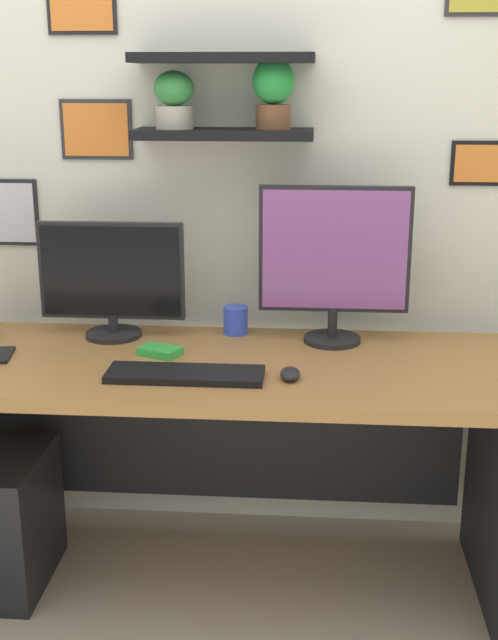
% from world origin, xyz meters
% --- Properties ---
extents(ground_plane, '(8.00, 8.00, 0.00)m').
position_xyz_m(ground_plane, '(0.00, 0.00, 0.00)').
color(ground_plane, tan).
extents(back_wall_assembly, '(4.40, 0.24, 2.70)m').
position_xyz_m(back_wall_assembly, '(-0.00, 0.44, 1.36)').
color(back_wall_assembly, silver).
rests_on(back_wall_assembly, ground).
extents(desk, '(1.80, 0.68, 0.75)m').
position_xyz_m(desk, '(0.00, 0.06, 0.55)').
color(desk, '#9E6B38').
rests_on(desk, ground).
extents(monitor_left, '(0.47, 0.18, 0.37)m').
position_xyz_m(monitor_left, '(-0.35, 0.22, 0.94)').
color(monitor_left, black).
rests_on(monitor_left, desk).
extents(monitor_right, '(0.47, 0.18, 0.49)m').
position_xyz_m(monitor_right, '(0.35, 0.22, 1.02)').
color(monitor_right, black).
rests_on(monitor_right, desk).
extents(keyboard, '(0.44, 0.14, 0.02)m').
position_xyz_m(keyboard, '(-0.06, -0.15, 0.76)').
color(keyboard, black).
rests_on(keyboard, desk).
extents(computer_mouse, '(0.06, 0.09, 0.03)m').
position_xyz_m(computer_mouse, '(0.23, -0.13, 0.77)').
color(computer_mouse, black).
rests_on(computer_mouse, desk).
extents(cell_phone, '(0.09, 0.15, 0.01)m').
position_xyz_m(cell_phone, '(-0.65, -0.01, 0.76)').
color(cell_phone, black).
rests_on(cell_phone, desk).
extents(coffee_mug, '(0.08, 0.08, 0.09)m').
position_xyz_m(coffee_mug, '(0.04, 0.27, 0.80)').
color(coffee_mug, blue).
rests_on(coffee_mug, desk).
extents(scissors_tray, '(0.14, 0.12, 0.02)m').
position_xyz_m(scissors_tray, '(-0.17, 0.04, 0.76)').
color(scissors_tray, green).
rests_on(scissors_tray, desk).
extents(computer_tower_left, '(0.18, 0.40, 0.44)m').
position_xyz_m(computer_tower_left, '(-0.63, -0.05, 0.22)').
color(computer_tower_left, black).
rests_on(computer_tower_left, ground).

